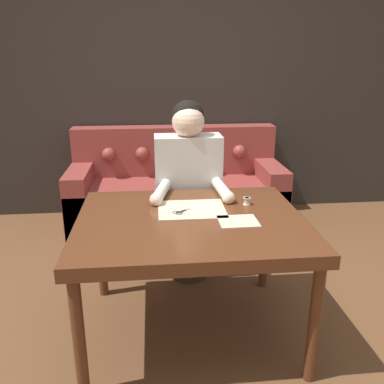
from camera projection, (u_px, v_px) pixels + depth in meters
ground_plane at (194, 324)px, 2.51m from camera, size 16.00×16.00×0.00m
wall_back at (173, 85)px, 4.04m from camera, size 8.00×0.06×2.60m
dining_table at (191, 230)px, 2.25m from camera, size 1.25×1.02×0.73m
couch at (176, 191)px, 3.97m from camera, size 2.00×0.82×0.92m
person at (188, 190)px, 2.86m from camera, size 0.52×0.62×1.30m
pattern_paper_main at (192, 209)px, 2.36m from camera, size 0.39×0.32×0.00m
pattern_paper_offcut at (238, 221)px, 2.19m from camera, size 0.21×0.18×0.00m
scissors at (183, 211)px, 2.32m from camera, size 0.19×0.17×0.01m
thread_spool at (247, 201)px, 2.43m from camera, size 0.04×0.04×0.05m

